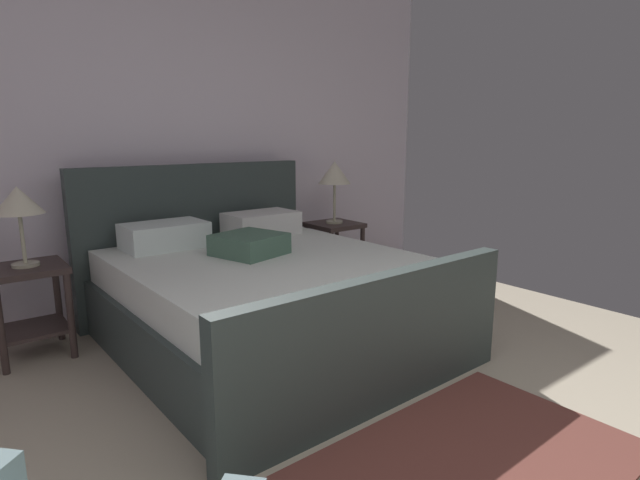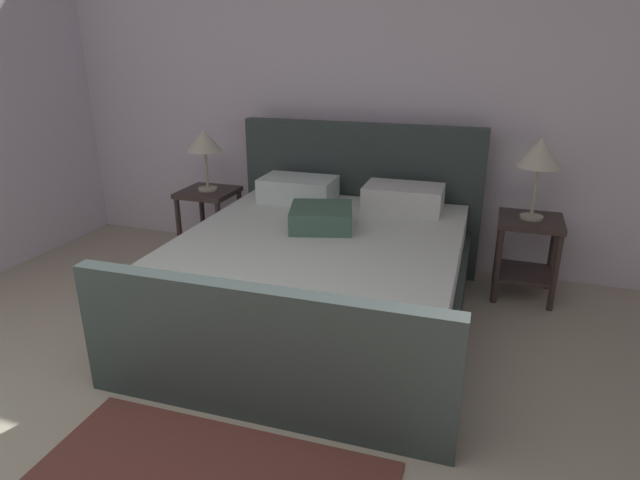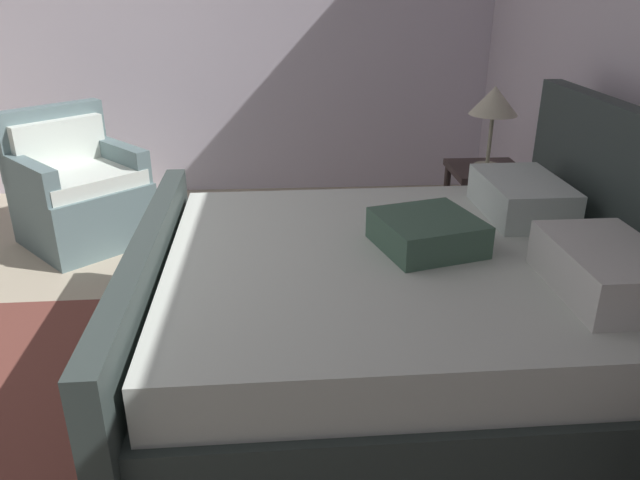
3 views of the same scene
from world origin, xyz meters
name	(u,v)px [view 2 (image 2 of 3)]	position (x,y,z in m)	size (l,w,h in m)	color
wall_back	(363,86)	(0.00, 3.43, 1.44)	(5.44, 0.12, 2.88)	silver
bed	(324,271)	(0.08, 2.19, 0.35)	(1.97, 2.21, 1.19)	#333E3C
nightstand_right	(527,244)	(1.36, 2.99, 0.40)	(0.44, 0.44, 0.60)	#3B2D2A
table_lamp_right	(540,154)	(1.36, 2.99, 1.06)	(0.30, 0.30, 0.58)	#B7B293
nightstand_left	(210,212)	(-1.20, 2.94, 0.40)	(0.44, 0.44, 0.60)	#3B2D2A
table_lamp_left	(204,142)	(-1.20, 2.94, 1.00)	(0.29, 0.29, 0.50)	#B7B293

